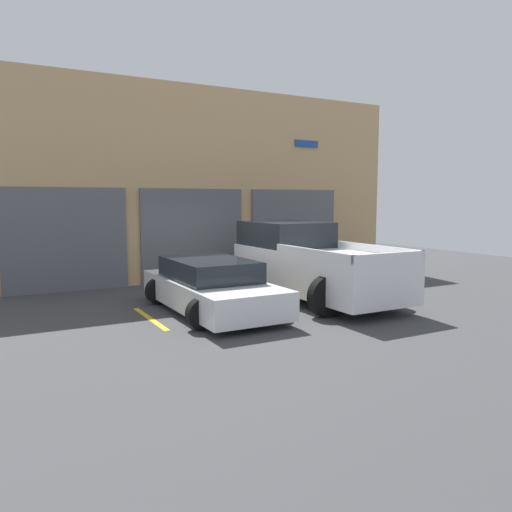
# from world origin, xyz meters

# --- Properties ---
(ground_plane) EXTENTS (28.00, 28.00, 0.00)m
(ground_plane) POSITION_xyz_m (0.00, 0.00, 0.00)
(ground_plane) COLOR #3D3D3F
(shophouse_building) EXTENTS (13.98, 0.68, 5.79)m
(shophouse_building) POSITION_xyz_m (-0.01, 3.29, 2.83)
(shophouse_building) COLOR tan
(shophouse_building) RESTS_ON ground
(pickup_truck) EXTENTS (2.54, 5.12, 1.86)m
(pickup_truck) POSITION_xyz_m (1.38, -0.81, 0.88)
(pickup_truck) COLOR white
(pickup_truck) RESTS_ON ground
(sedan_white) EXTENTS (2.15, 4.28, 1.15)m
(sedan_white) POSITION_xyz_m (-1.38, -1.06, 0.55)
(sedan_white) COLOR white
(sedan_white) RESTS_ON ground
(parking_stripe_far_left) EXTENTS (0.12, 2.20, 0.01)m
(parking_stripe_far_left) POSITION_xyz_m (-2.76, -1.08, 0.00)
(parking_stripe_far_left) COLOR gold
(parking_stripe_far_left) RESTS_ON ground
(parking_stripe_left) EXTENTS (0.12, 2.20, 0.01)m
(parking_stripe_left) POSITION_xyz_m (0.00, -1.08, 0.00)
(parking_stripe_left) COLOR gold
(parking_stripe_left) RESTS_ON ground
(parking_stripe_centre) EXTENTS (0.12, 2.20, 0.01)m
(parking_stripe_centre) POSITION_xyz_m (2.76, -1.08, 0.00)
(parking_stripe_centre) COLOR gold
(parking_stripe_centre) RESTS_ON ground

